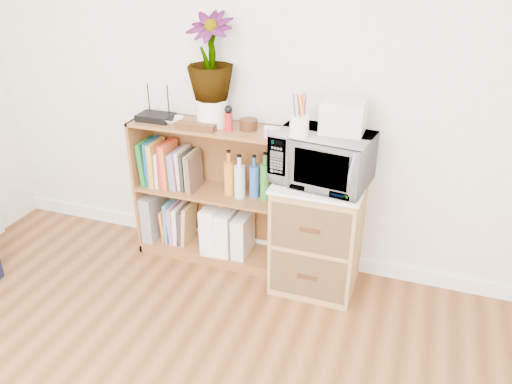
% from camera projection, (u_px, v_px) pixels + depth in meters
% --- Properties ---
extents(skirting_board, '(4.00, 0.02, 0.10)m').
position_uv_depth(skirting_board, '(267.00, 247.00, 3.50)').
color(skirting_board, white).
rests_on(skirting_board, ground).
extents(bookshelf, '(1.00, 0.30, 0.95)m').
position_uv_depth(bookshelf, '(210.00, 194.00, 3.30)').
color(bookshelf, brown).
rests_on(bookshelf, ground).
extents(wicker_unit, '(0.50, 0.45, 0.70)m').
position_uv_depth(wicker_unit, '(318.00, 235.00, 3.06)').
color(wicker_unit, '#9E7542').
rests_on(wicker_unit, ground).
extents(microwave, '(0.58, 0.43, 0.30)m').
position_uv_depth(microwave, '(322.00, 158.00, 2.82)').
color(microwave, white).
rests_on(microwave, wicker_unit).
extents(pen_cup, '(0.10, 0.10, 0.11)m').
position_uv_depth(pen_cup, '(299.00, 126.00, 2.70)').
color(pen_cup, white).
rests_on(pen_cup, microwave).
extents(small_appliance, '(0.23, 0.20, 0.19)m').
position_uv_depth(small_appliance, '(343.00, 116.00, 2.73)').
color(small_appliance, silver).
rests_on(small_appliance, microwave).
extents(router, '(0.22, 0.15, 0.04)m').
position_uv_depth(router, '(156.00, 117.00, 3.16)').
color(router, black).
rests_on(router, bookshelf).
extents(white_bowl, '(0.13, 0.13, 0.03)m').
position_uv_depth(white_bowl, '(173.00, 120.00, 3.12)').
color(white_bowl, silver).
rests_on(white_bowl, bookshelf).
extents(plant_pot, '(0.19, 0.19, 0.16)m').
position_uv_depth(plant_pot, '(212.00, 112.00, 3.05)').
color(plant_pot, white).
rests_on(plant_pot, bookshelf).
extents(potted_plant, '(0.28, 0.28, 0.50)m').
position_uv_depth(potted_plant, '(210.00, 57.00, 2.91)').
color(potted_plant, '#33742E').
rests_on(potted_plant, plant_pot).
extents(trinket_box, '(0.25, 0.06, 0.04)m').
position_uv_depth(trinket_box, '(195.00, 126.00, 3.00)').
color(trinket_box, '#3B1F10').
rests_on(trinket_box, bookshelf).
extents(kokeshi_doll, '(0.05, 0.05, 0.11)m').
position_uv_depth(kokeshi_doll, '(229.00, 122.00, 2.98)').
color(kokeshi_doll, red).
rests_on(kokeshi_doll, bookshelf).
extents(wooden_bowl, '(0.11, 0.11, 0.06)m').
position_uv_depth(wooden_bowl, '(249.00, 124.00, 3.00)').
color(wooden_bowl, '#351E0E').
rests_on(wooden_bowl, bookshelf).
extents(paint_jars, '(0.10, 0.04, 0.05)m').
position_uv_depth(paint_jars, '(272.00, 134.00, 2.86)').
color(paint_jars, '#D17480').
rests_on(paint_jars, bookshelf).
extents(file_box, '(0.10, 0.27, 0.33)m').
position_uv_depth(file_box, '(154.00, 214.00, 3.54)').
color(file_box, gray).
rests_on(file_box, bookshelf).
extents(magazine_holder_left, '(0.10, 0.26, 0.33)m').
position_uv_depth(magazine_holder_left, '(214.00, 226.00, 3.39)').
color(magazine_holder_left, white).
rests_on(magazine_holder_left, bookshelf).
extents(magazine_holder_mid, '(0.10, 0.24, 0.30)m').
position_uv_depth(magazine_holder_mid, '(228.00, 230.00, 3.36)').
color(magazine_holder_mid, white).
rests_on(magazine_holder_mid, bookshelf).
extents(magazine_holder_right, '(0.09, 0.23, 0.29)m').
position_uv_depth(magazine_holder_right, '(243.00, 234.00, 3.34)').
color(magazine_holder_right, silver).
rests_on(magazine_holder_right, bookshelf).
extents(cookbooks, '(0.39, 0.20, 0.30)m').
position_uv_depth(cookbooks, '(170.00, 165.00, 3.31)').
color(cookbooks, '#1A6428').
rests_on(cookbooks, bookshelf).
extents(liquor_bottles, '(0.30, 0.07, 0.30)m').
position_uv_depth(liquor_bottles, '(246.00, 176.00, 3.15)').
color(liquor_bottles, orange).
rests_on(liquor_bottles, bookshelf).
extents(lower_books, '(0.21, 0.19, 0.30)m').
position_uv_depth(lower_books, '(179.00, 222.00, 3.49)').
color(lower_books, orange).
rests_on(lower_books, bookshelf).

